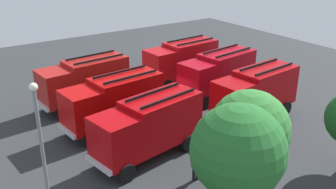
{
  "coord_description": "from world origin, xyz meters",
  "views": [
    {
      "loc": [
        15.42,
        22.59,
        12.61
      ],
      "look_at": [
        0.0,
        0.0,
        1.4
      ],
      "focal_mm": 41.22,
      "sensor_mm": 36.0,
      "label": 1
    }
  ],
  "objects_px": {
    "firefighter_1": "(123,77)",
    "tree_2": "(238,151)",
    "fire_truck_4": "(256,91)",
    "firefighter_3": "(196,164)",
    "fire_truck_1": "(85,80)",
    "firefighter_2": "(135,98)",
    "firefighter_0": "(147,125)",
    "traffic_cone_1": "(99,111)",
    "tree_1": "(249,130)",
    "fire_truck_0": "(182,59)",
    "fire_truck_2": "(218,72)",
    "fire_truck_3": "(114,100)",
    "lamppost": "(42,149)",
    "fire_truck_5": "(148,125)",
    "traffic_cone_0": "(251,140)"
  },
  "relations": [
    {
      "from": "fire_truck_4",
      "to": "firefighter_3",
      "type": "bearing_deg",
      "value": 19.22
    },
    {
      "from": "fire_truck_3",
      "to": "fire_truck_4",
      "type": "distance_m",
      "value": 10.32
    },
    {
      "from": "fire_truck_2",
      "to": "traffic_cone_0",
      "type": "height_order",
      "value": "fire_truck_2"
    },
    {
      "from": "fire_truck_3",
      "to": "tree_1",
      "type": "relative_size",
      "value": 1.22
    },
    {
      "from": "tree_1",
      "to": "traffic_cone_1",
      "type": "height_order",
      "value": "tree_1"
    },
    {
      "from": "fire_truck_1",
      "to": "traffic_cone_1",
      "type": "height_order",
      "value": "fire_truck_1"
    },
    {
      "from": "fire_truck_4",
      "to": "tree_2",
      "type": "bearing_deg",
      "value": 34.63
    },
    {
      "from": "fire_truck_1",
      "to": "fire_truck_4",
      "type": "distance_m",
      "value": 13.23
    },
    {
      "from": "fire_truck_0",
      "to": "firefighter_3",
      "type": "xyz_separation_m",
      "value": [
        8.73,
        13.26,
        -1.13
      ]
    },
    {
      "from": "firefighter_1",
      "to": "lamppost",
      "type": "relative_size",
      "value": 0.23
    },
    {
      "from": "traffic_cone_0",
      "to": "tree_1",
      "type": "bearing_deg",
      "value": 40.84
    },
    {
      "from": "fire_truck_1",
      "to": "traffic_cone_1",
      "type": "relative_size",
      "value": 12.91
    },
    {
      "from": "fire_truck_5",
      "to": "tree_2",
      "type": "relative_size",
      "value": 1.18
    },
    {
      "from": "fire_truck_2",
      "to": "firefighter_0",
      "type": "relative_size",
      "value": 4.47
    },
    {
      "from": "fire_truck_2",
      "to": "fire_truck_3",
      "type": "distance_m",
      "value": 9.9
    },
    {
      "from": "fire_truck_1",
      "to": "fire_truck_3",
      "type": "xyz_separation_m",
      "value": [
        -0.05,
        4.95,
        0.0
      ]
    },
    {
      "from": "fire_truck_4",
      "to": "traffic_cone_1",
      "type": "relative_size",
      "value": 12.94
    },
    {
      "from": "firefighter_2",
      "to": "traffic_cone_1",
      "type": "distance_m",
      "value": 2.95
    },
    {
      "from": "firefighter_0",
      "to": "firefighter_3",
      "type": "distance_m",
      "value": 5.69
    },
    {
      "from": "firefighter_1",
      "to": "tree_2",
      "type": "height_order",
      "value": "tree_2"
    },
    {
      "from": "fire_truck_0",
      "to": "fire_truck_1",
      "type": "xyz_separation_m",
      "value": [
        9.56,
        0.09,
        0.0
      ]
    },
    {
      "from": "fire_truck_1",
      "to": "firefighter_3",
      "type": "height_order",
      "value": "fire_truck_1"
    },
    {
      "from": "fire_truck_4",
      "to": "lamppost",
      "type": "xyz_separation_m",
      "value": [
        16.42,
        3.13,
        2.04
      ]
    },
    {
      "from": "fire_truck_2",
      "to": "lamppost",
      "type": "distance_m",
      "value": 18.83
    },
    {
      "from": "fire_truck_2",
      "to": "fire_truck_4",
      "type": "height_order",
      "value": "same"
    },
    {
      "from": "firefighter_1",
      "to": "tree_1",
      "type": "distance_m",
      "value": 18.4
    },
    {
      "from": "fire_truck_2",
      "to": "fire_truck_4",
      "type": "distance_m",
      "value": 4.83
    },
    {
      "from": "tree_1",
      "to": "lamppost",
      "type": "bearing_deg",
      "value": -22.01
    },
    {
      "from": "fire_truck_3",
      "to": "fire_truck_0",
      "type": "bearing_deg",
      "value": -157.07
    },
    {
      "from": "fire_truck_3",
      "to": "firefighter_2",
      "type": "bearing_deg",
      "value": -149.81
    },
    {
      "from": "fire_truck_1",
      "to": "firefighter_2",
      "type": "relative_size",
      "value": 4.19
    },
    {
      "from": "firefighter_2",
      "to": "firefighter_3",
      "type": "distance_m",
      "value": 10.37
    },
    {
      "from": "firefighter_0",
      "to": "fire_truck_1",
      "type": "bearing_deg",
      "value": -100.24
    },
    {
      "from": "tree_1",
      "to": "fire_truck_4",
      "type": "bearing_deg",
      "value": -138.82
    },
    {
      "from": "firefighter_1",
      "to": "tree_1",
      "type": "relative_size",
      "value": 0.28
    },
    {
      "from": "fire_truck_2",
      "to": "tree_2",
      "type": "relative_size",
      "value": 1.17
    },
    {
      "from": "tree_1",
      "to": "traffic_cone_1",
      "type": "distance_m",
      "value": 14.32
    },
    {
      "from": "fire_truck_0",
      "to": "fire_truck_2",
      "type": "distance_m",
      "value": 4.62
    },
    {
      "from": "tree_1",
      "to": "firefighter_3",
      "type": "bearing_deg",
      "value": -71.72
    },
    {
      "from": "firefighter_0",
      "to": "firefighter_3",
      "type": "bearing_deg",
      "value": 67.66
    },
    {
      "from": "firefighter_1",
      "to": "traffic_cone_1",
      "type": "relative_size",
      "value": 2.97
    },
    {
      "from": "firefighter_1",
      "to": "tree_2",
      "type": "distance_m",
      "value": 20.18
    },
    {
      "from": "fire_truck_3",
      "to": "firefighter_0",
      "type": "bearing_deg",
      "value": 108.72
    },
    {
      "from": "fire_truck_5",
      "to": "fire_truck_4",
      "type": "bearing_deg",
      "value": 172.61
    },
    {
      "from": "fire_truck_4",
      "to": "traffic_cone_0",
      "type": "bearing_deg",
      "value": 36.6
    },
    {
      "from": "fire_truck_3",
      "to": "traffic_cone_0",
      "type": "xyz_separation_m",
      "value": [
        -6.25,
        7.12,
        -1.83
      ]
    },
    {
      "from": "firefighter_3",
      "to": "fire_truck_2",
      "type": "bearing_deg",
      "value": 141.9
    },
    {
      "from": "traffic_cone_0",
      "to": "firefighter_2",
      "type": "bearing_deg",
      "value": -69.03
    },
    {
      "from": "fire_truck_0",
      "to": "fire_truck_5",
      "type": "bearing_deg",
      "value": 41.58
    },
    {
      "from": "fire_truck_2",
      "to": "traffic_cone_1",
      "type": "relative_size",
      "value": 13.05
    }
  ]
}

